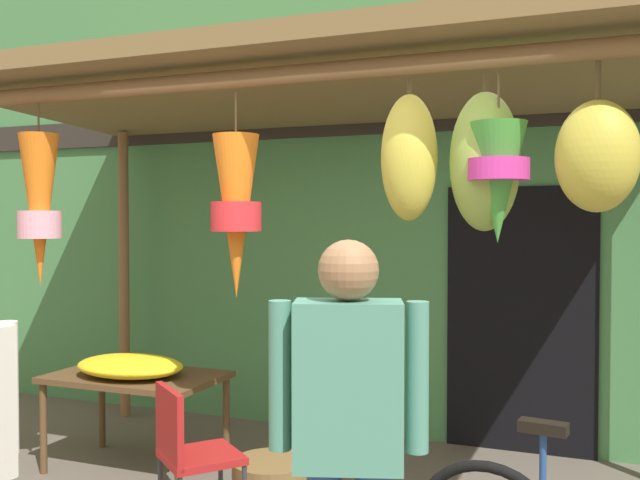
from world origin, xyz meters
TOP-DOWN VIEW (x-y plane):
  - shop_facade at (0.01, 2.34)m, footprint 9.56×0.29m
  - market_stall_canopy at (-0.23, 0.87)m, footprint 4.77×2.26m
  - display_table at (-1.55, 0.82)m, footprint 1.19×0.72m
  - flower_heap_on_table at (-1.53, 0.74)m, footprint 0.78×0.55m
  - folding_chair at (-0.62, 0.02)m, footprint 0.56×0.56m
  - wicker_basket_by_table at (-0.44, 0.71)m, footprint 0.51×0.51m
  - customer_foreground at (0.60, -0.82)m, footprint 0.57×0.34m

SIDE VIEW (x-z plane):
  - wicker_basket_by_table at x=-0.44m, z-range 0.00..0.23m
  - folding_chair at x=-0.62m, z-range 0.08..0.92m
  - display_table at x=-1.55m, z-range 0.26..0.93m
  - flower_heap_on_table at x=-1.53m, z-range 0.67..0.81m
  - customer_foreground at x=0.60m, z-range 0.15..1.83m
  - shop_facade at x=0.01m, z-range 0.00..4.12m
  - market_stall_canopy at x=-0.23m, z-range 1.06..3.80m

